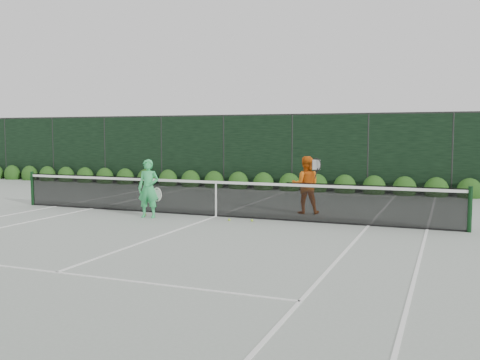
% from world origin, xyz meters
% --- Properties ---
extents(ground, '(80.00, 80.00, 0.00)m').
position_xyz_m(ground, '(0.00, 0.00, 0.00)').
color(ground, gray).
rests_on(ground, ground).
extents(tennis_net, '(12.90, 0.10, 1.07)m').
position_xyz_m(tennis_net, '(-0.02, 0.00, 0.53)').
color(tennis_net, '#113417').
rests_on(tennis_net, ground).
extents(player_woman, '(0.67, 0.48, 1.58)m').
position_xyz_m(player_woman, '(-1.63, -0.83, 0.79)').
color(player_woman, '#36BB64').
rests_on(player_woman, ground).
extents(player_man, '(0.96, 0.81, 1.63)m').
position_xyz_m(player_man, '(2.15, 1.42, 0.82)').
color(player_man, orange).
rests_on(player_man, ground).
extents(court_lines, '(11.03, 23.83, 0.01)m').
position_xyz_m(court_lines, '(0.00, 0.00, 0.01)').
color(court_lines, white).
rests_on(court_lines, ground).
extents(windscreen_fence, '(32.00, 21.07, 3.06)m').
position_xyz_m(windscreen_fence, '(0.00, -2.71, 1.51)').
color(windscreen_fence, black).
rests_on(windscreen_fence, ground).
extents(hedge_row, '(31.66, 0.65, 0.94)m').
position_xyz_m(hedge_row, '(-0.00, 7.15, 0.23)').
color(hedge_row, '#173D10').
rests_on(hedge_row, ground).
extents(tennis_balls, '(3.19, 0.20, 0.07)m').
position_xyz_m(tennis_balls, '(-0.01, -0.54, 0.03)').
color(tennis_balls, '#AAD930').
rests_on(tennis_balls, ground).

